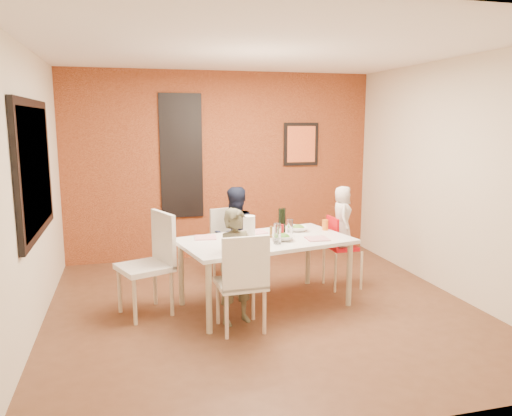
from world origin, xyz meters
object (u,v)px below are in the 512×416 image
object	(u,v)px
high_chair	(340,245)
child_near	(237,267)
child_far	(234,236)
wine_bottle	(282,222)
chair_left	(153,258)
paper_towel_roll	(249,229)
chair_far	(229,240)
toddler	(342,216)
chair_near	(243,278)
dining_table	(265,245)

from	to	relation	value
high_chair	child_near	distance (m)	1.62
child_far	wine_bottle	size ratio (longest dim) A/B	3.96
chair_left	paper_towel_roll	xyz separation A→B (m)	(0.99, -0.19, 0.29)
chair_far	wine_bottle	size ratio (longest dim) A/B	2.93
chair_far	child_near	size ratio (longest dim) A/B	0.77
toddler	paper_towel_roll	size ratio (longest dim) A/B	2.59
chair_near	wine_bottle	size ratio (longest dim) A/B	3.15
chair_far	child_far	world-z (taller)	child_far
chair_left	toddler	world-z (taller)	toddler
chair_left	child_near	world-z (taller)	child_near
child_far	child_near	bearing A→B (deg)	57.80
chair_left	chair_near	bearing A→B (deg)	25.41
wine_bottle	paper_towel_roll	world-z (taller)	wine_bottle
chair_far	dining_table	bearing A→B (deg)	-92.89
chair_left	paper_towel_roll	bearing A→B (deg)	57.64
toddler	dining_table	bearing A→B (deg)	126.51
chair_left	wine_bottle	bearing A→B (deg)	68.51
chair_near	toddler	size ratio (longest dim) A/B	1.33
dining_table	paper_towel_roll	xyz separation A→B (m)	(-0.20, -0.09, 0.21)
dining_table	toddler	distance (m)	1.13
child_far	toddler	distance (m)	1.33
paper_towel_roll	dining_table	bearing A→B (deg)	23.68
child_near	child_far	bearing A→B (deg)	59.38
chair_left	child_far	world-z (taller)	child_far
chair_left	paper_towel_roll	world-z (taller)	chair_left
high_chair	chair_far	bearing A→B (deg)	59.08
child_near	wine_bottle	bearing A→B (deg)	18.84
chair_far	paper_towel_roll	size ratio (longest dim) A/B	3.21
chair_far	toddler	xyz separation A→B (m)	(1.24, -0.69, 0.37)
dining_table	chair_left	size ratio (longest dim) A/B	1.84
child_far	toddler	xyz separation A→B (m)	(1.22, -0.45, 0.27)
chair_near	chair_far	size ratio (longest dim) A/B	1.08
child_near	high_chair	bearing A→B (deg)	8.00
child_far	dining_table	bearing A→B (deg)	80.37
dining_table	chair_left	xyz separation A→B (m)	(-1.19, 0.10, -0.09)
chair_far	toddler	distance (m)	1.47
chair_far	chair_left	xyz separation A→B (m)	(-1.00, -0.95, 0.09)
chair_left	child_far	distance (m)	1.24
chair_near	paper_towel_roll	xyz separation A→B (m)	(0.20, 0.55, 0.35)
chair_far	paper_towel_roll	distance (m)	1.20
high_chair	paper_towel_roll	size ratio (longest dim) A/B	3.12
chair_left	child_near	xyz separation A→B (m)	(0.79, -0.49, -0.01)
dining_table	chair_far	distance (m)	1.08
toddler	wine_bottle	distance (m)	0.88
chair_far	child_near	distance (m)	1.46
chair_left	paper_towel_roll	distance (m)	1.05
child_near	dining_table	bearing A→B (deg)	24.66
chair_left	child_near	size ratio (longest dim) A/B	0.91
child_near	wine_bottle	size ratio (longest dim) A/B	3.80
dining_table	chair_far	world-z (taller)	chair_far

